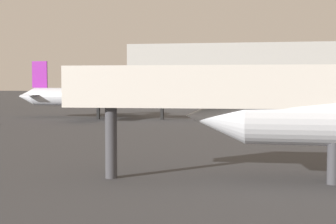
# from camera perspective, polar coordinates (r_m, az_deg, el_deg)

# --- Properties ---
(airplane_distant) EXTENTS (32.54, 20.23, 9.01)m
(airplane_distant) POSITION_cam_1_polar(r_m,az_deg,el_deg) (78.72, -6.71, 1.68)
(airplane_distant) COLOR silver
(airplane_distant) RESTS_ON ground_plane
(jet_bridge) EXTENTS (20.22, 2.90, 6.77)m
(jet_bridge) POSITION_cam_1_polar(r_m,az_deg,el_deg) (28.56, 9.92, 2.54)
(jet_bridge) COLOR silver
(jet_bridge) RESTS_ON ground_plane
(terminal_building) EXTENTS (74.05, 19.65, 14.68)m
(terminal_building) POSITION_cam_1_polar(r_m,az_deg,el_deg) (126.73, 12.98, 4.07)
(terminal_building) COLOR #B7B7B2
(terminal_building) RESTS_ON ground_plane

